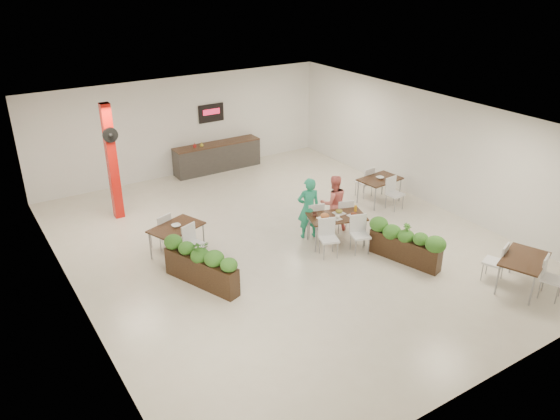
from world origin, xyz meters
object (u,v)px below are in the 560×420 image
(planter_right, at_px, (405,243))
(planter_left, at_px, (201,264))
(diner_woman, at_px, (334,203))
(side_table_b, at_px, (380,182))
(side_table_c, at_px, (524,263))
(red_column, at_px, (112,161))
(service_counter, at_px, (217,156))
(main_table, at_px, (336,220))
(side_table_a, at_px, (177,231))
(diner_man, at_px, (309,208))

(planter_right, bearing_deg, planter_left, 159.63)
(diner_woman, relative_size, planter_right, 0.83)
(planter_left, relative_size, side_table_b, 1.18)
(planter_left, height_order, side_table_c, planter_left)
(red_column, bearing_deg, diner_woman, -40.11)
(red_column, distance_m, planter_left, 4.58)
(diner_woman, relative_size, side_table_c, 0.91)
(service_counter, height_order, main_table, service_counter)
(main_table, xyz_separation_m, side_table_b, (2.63, 1.33, -0.01))
(side_table_a, bearing_deg, service_counter, 33.30)
(main_table, bearing_deg, planter_right, -63.60)
(side_table_c, bearing_deg, diner_woman, 89.55)
(diner_woman, xyz_separation_m, planter_left, (-4.09, -0.60, -0.24))
(main_table, distance_m, planter_left, 3.68)
(planter_right, bearing_deg, diner_woman, 99.73)
(main_table, height_order, diner_man, diner_man)
(red_column, distance_m, planter_right, 7.91)
(red_column, bearing_deg, main_table, -47.31)
(service_counter, bearing_deg, side_table_b, -61.16)
(red_column, bearing_deg, planter_left, -84.17)
(main_table, distance_m, planter_right, 1.80)
(side_table_b, relative_size, side_table_c, 1.00)
(diner_woman, bearing_deg, service_counter, -66.22)
(side_table_a, distance_m, side_table_b, 6.22)
(main_table, height_order, side_table_b, same)
(planter_right, relative_size, side_table_c, 1.10)
(side_table_a, bearing_deg, planter_right, -56.73)
(planter_right, distance_m, side_table_b, 3.46)
(side_table_a, bearing_deg, planter_left, -114.03)
(red_column, relative_size, diner_man, 1.97)
(service_counter, relative_size, side_table_a, 1.80)
(diner_woman, bearing_deg, red_column, -21.73)
(diner_man, distance_m, planter_left, 3.35)
(main_table, xyz_separation_m, diner_man, (-0.39, 0.65, 0.17))
(service_counter, distance_m, main_table, 6.34)
(main_table, bearing_deg, side_table_b, 26.77)
(main_table, xyz_separation_m, diner_woman, (0.41, 0.65, 0.12))
(diner_woman, xyz_separation_m, side_table_c, (1.67, -4.48, -0.13))
(red_column, height_order, planter_right, red_column)
(side_table_a, height_order, side_table_c, same)
(service_counter, distance_m, diner_man, 5.70)
(main_table, relative_size, side_table_c, 1.16)
(planter_left, relative_size, side_table_c, 1.17)
(side_table_a, xyz_separation_m, side_table_c, (5.67, -5.41, -0.00))
(diner_man, distance_m, side_table_b, 3.10)
(diner_woman, height_order, planter_right, diner_woman)
(red_column, xyz_separation_m, main_table, (4.13, -4.47, -1.01))
(main_table, height_order, side_table_c, same)
(diner_man, distance_m, diner_woman, 0.80)
(main_table, bearing_deg, red_column, 132.69)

